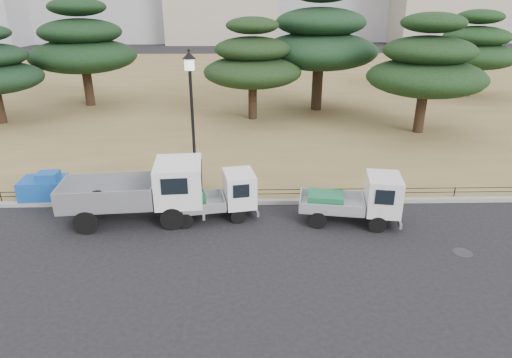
{
  "coord_description": "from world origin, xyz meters",
  "views": [
    {
      "loc": [
        -0.36,
        -12.74,
        7.28
      ],
      "look_at": [
        0.0,
        2.0,
        1.3
      ],
      "focal_mm": 30.0,
      "sensor_mm": 36.0,
      "label": 1
    }
  ],
  "objects_px": {
    "truck_kei_front": "(218,196)",
    "truck_kei_rear": "(357,199)",
    "tarp_pile": "(44,187)",
    "truck_large": "(142,189)",
    "street_lamp": "(192,103)"
  },
  "relations": [
    {
      "from": "street_lamp",
      "to": "truck_kei_front",
      "type": "bearing_deg",
      "value": -56.1
    },
    {
      "from": "truck_kei_rear",
      "to": "street_lamp",
      "type": "height_order",
      "value": "street_lamp"
    },
    {
      "from": "tarp_pile",
      "to": "truck_large",
      "type": "bearing_deg",
      "value": -21.81
    },
    {
      "from": "truck_kei_front",
      "to": "street_lamp",
      "type": "distance_m",
      "value": 3.55
    },
    {
      "from": "truck_kei_front",
      "to": "tarp_pile",
      "type": "distance_m",
      "value": 7.22
    },
    {
      "from": "truck_kei_front",
      "to": "truck_large",
      "type": "bearing_deg",
      "value": 171.31
    },
    {
      "from": "tarp_pile",
      "to": "truck_kei_front",
      "type": "bearing_deg",
      "value": -13.17
    },
    {
      "from": "street_lamp",
      "to": "truck_large",
      "type": "bearing_deg",
      "value": -139.41
    },
    {
      "from": "truck_large",
      "to": "truck_kei_front",
      "type": "relative_size",
      "value": 1.5
    },
    {
      "from": "truck_kei_front",
      "to": "street_lamp",
      "type": "xyz_separation_m",
      "value": [
        -0.95,
        1.42,
        3.12
      ]
    },
    {
      "from": "tarp_pile",
      "to": "truck_kei_rear",
      "type": "bearing_deg",
      "value": -10.15
    },
    {
      "from": "truck_large",
      "to": "tarp_pile",
      "type": "height_order",
      "value": "truck_large"
    },
    {
      "from": "truck_kei_rear",
      "to": "street_lamp",
      "type": "bearing_deg",
      "value": 171.99
    },
    {
      "from": "truck_large",
      "to": "tarp_pile",
      "type": "relative_size",
      "value": 2.92
    },
    {
      "from": "truck_kei_front",
      "to": "truck_kei_rear",
      "type": "xyz_separation_m",
      "value": [
        4.98,
        -0.51,
        0.06
      ]
    }
  ]
}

